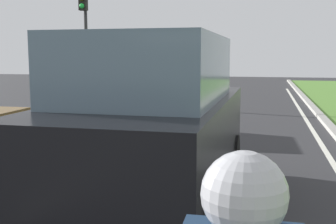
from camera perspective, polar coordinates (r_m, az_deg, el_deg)
ground_plane at (r=11.10m, az=0.90°, el=-2.86°), size 60.00×60.00×0.00m
lane_line_center at (r=11.26m, az=-2.58°, el=-2.70°), size 0.12×32.00×0.01m
lane_line_right_edge at (r=10.94m, az=19.71°, el=-3.46°), size 0.12×32.00×0.01m
car_suv_ahead at (r=5.41m, az=-2.01°, el=-1.56°), size 2.02×4.52×2.28m
car_hatchback_far at (r=12.11m, az=-9.65°, el=2.13°), size 1.85×3.76×1.78m
traffic_light_overhead_left at (r=18.08m, az=-11.27°, el=11.91°), size 0.32×0.50×5.13m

